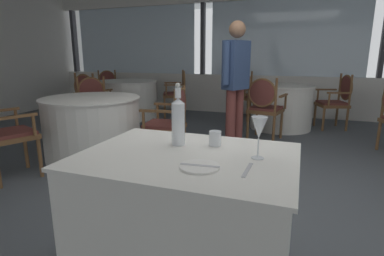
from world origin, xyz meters
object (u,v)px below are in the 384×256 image
(dining_chair_0_1, at_px, (178,90))
(dining_chair_3_1, at_px, (171,119))
(water_bottle, at_px, (178,120))
(dining_chair_3_2, at_px, (92,102))
(dining_chair_2_0, at_px, (338,98))
(dining_chair_2_1, at_px, (247,91))
(diner_person_0, at_px, (236,78))
(dining_chair_0_2, at_px, (109,87))
(dining_chair_0_0, at_px, (90,97))
(wine_glass, at_px, (259,129))
(dining_chair_2_2, at_px, (264,104))
(side_plate, at_px, (200,167))
(water_tumbler, at_px, (215,138))

(dining_chair_0_1, height_order, dining_chair_3_1, dining_chair_0_1)
(water_bottle, height_order, dining_chair_3_2, water_bottle)
(water_bottle, relative_size, dining_chair_2_0, 0.37)
(dining_chair_2_1, bearing_deg, diner_person_0, -42.97)
(dining_chair_2_1, bearing_deg, dining_chair_0_2, -136.76)
(dining_chair_0_0, bearing_deg, dining_chair_2_0, -65.20)
(wine_glass, xyz_separation_m, dining_chair_2_2, (-0.33, 3.10, -0.35))
(dining_chair_0_2, bearing_deg, water_bottle, -15.73)
(wine_glass, xyz_separation_m, diner_person_0, (-0.65, 2.53, 0.06))
(water_bottle, relative_size, dining_chair_0_1, 0.37)
(side_plate, bearing_deg, diner_person_0, 98.62)
(water_tumbler, xyz_separation_m, dining_chair_2_0, (1.05, 4.21, -0.25))
(side_plate, relative_size, dining_chair_3_1, 0.21)
(dining_chair_0_1, distance_m, dining_chair_2_2, 2.34)
(dining_chair_0_2, relative_size, dining_chair_2_0, 0.98)
(water_tumbler, relative_size, dining_chair_0_1, 0.09)
(wine_glass, height_order, dining_chair_3_2, wine_glass)
(side_plate, bearing_deg, water_bottle, 126.98)
(dining_chair_2_0, bearing_deg, dining_chair_3_2, 9.07)
(dining_chair_2_0, height_order, dining_chair_3_1, dining_chair_2_0)
(water_bottle, distance_m, dining_chair_3_1, 1.87)
(side_plate, relative_size, dining_chair_0_2, 0.20)
(water_bottle, height_order, dining_chair_0_2, water_bottle)
(dining_chair_0_0, height_order, diner_person_0, diner_person_0)
(dining_chair_0_2, bearing_deg, dining_chair_2_1, 37.30)
(dining_chair_2_0, bearing_deg, dining_chair_0_0, 0.74)
(side_plate, height_order, wine_glass, wine_glass)
(dining_chair_0_0, xyz_separation_m, dining_chair_0_1, (1.07, 1.50, 0.01))
(dining_chair_2_1, bearing_deg, dining_chair_3_2, -90.63)
(dining_chair_2_2, bearing_deg, water_bottle, -171.19)
(water_bottle, distance_m, dining_chair_2_2, 3.03)
(water_tumbler, xyz_separation_m, dining_chair_2_1, (-0.60, 4.54, -0.25))
(wine_glass, distance_m, dining_chair_2_2, 3.14)
(dining_chair_0_2, relative_size, diner_person_0, 0.55)
(dining_chair_0_1, bearing_deg, diner_person_0, 105.93)
(water_bottle, bearing_deg, dining_chair_2_1, 94.86)
(water_tumbler, relative_size, dining_chair_2_1, 0.09)
(wine_glass, bearing_deg, dining_chair_2_2, 96.06)
(wine_glass, xyz_separation_m, dining_chair_0_2, (-4.08, 4.59, -0.36))
(dining_chair_0_1, relative_size, dining_chair_2_2, 1.01)
(dining_chair_2_1, bearing_deg, dining_chair_3_1, -56.14)
(wine_glass, distance_m, dining_chair_0_0, 4.44)
(water_tumbler, bearing_deg, dining_chair_0_1, 115.05)
(dining_chair_0_0, relative_size, dining_chair_0_1, 1.01)
(dining_chair_2_2, bearing_deg, dining_chair_3_2, 116.07)
(dining_chair_0_0, xyz_separation_m, dining_chair_2_1, (2.47, 1.77, -0.00))
(dining_chair_2_2, bearing_deg, dining_chair_0_0, 104.90)
(dining_chair_3_2, bearing_deg, dining_chair_2_2, 67.07)
(wine_glass, relative_size, dining_chair_3_2, 0.23)
(side_plate, height_order, dining_chair_3_1, dining_chair_3_1)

